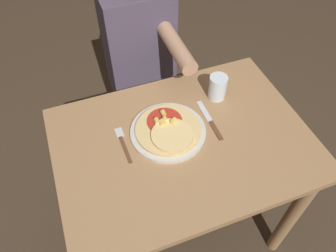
{
  "coord_description": "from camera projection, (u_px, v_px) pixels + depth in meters",
  "views": [
    {
      "loc": [
        -0.32,
        -0.69,
        1.77
      ],
      "look_at": [
        -0.04,
        0.06,
        0.81
      ],
      "focal_mm": 35.0,
      "sensor_mm": 36.0,
      "label": 1
    }
  ],
  "objects": [
    {
      "name": "ground_plane",
      "position": [
        179.0,
        223.0,
        1.85
      ],
      "size": [
        8.0,
        8.0,
        0.0
      ],
      "primitive_type": "plane",
      "color": "#423323"
    },
    {
      "name": "dining_table",
      "position": [
        182.0,
        162.0,
        1.37
      ],
      "size": [
        0.98,
        0.7,
        0.77
      ],
      "color": "#9E754C",
      "rests_on": "ground_plane"
    },
    {
      "name": "plate",
      "position": [
        168.0,
        131.0,
        1.27
      ],
      "size": [
        0.3,
        0.3,
        0.01
      ],
      "color": "beige",
      "rests_on": "dining_table"
    },
    {
      "name": "pizza",
      "position": [
        168.0,
        129.0,
        1.26
      ],
      "size": [
        0.25,
        0.25,
        0.04
      ],
      "color": "#DBBC7A",
      "rests_on": "plate"
    },
    {
      "name": "fork",
      "position": [
        123.0,
        142.0,
        1.24
      ],
      "size": [
        0.03,
        0.18,
        0.0
      ],
      "color": "brown",
      "rests_on": "dining_table"
    },
    {
      "name": "knife",
      "position": [
        210.0,
        121.0,
        1.31
      ],
      "size": [
        0.02,
        0.22,
        0.0
      ],
      "color": "brown",
      "rests_on": "dining_table"
    },
    {
      "name": "drinking_glass",
      "position": [
        218.0,
        87.0,
        1.36
      ],
      "size": [
        0.08,
        0.08,
        0.11
      ],
      "color": "silver",
      "rests_on": "dining_table"
    },
    {
      "name": "person_diner",
      "position": [
        140.0,
        55.0,
        1.67
      ],
      "size": [
        0.33,
        0.52,
        1.24
      ],
      "color": "#2D2D38",
      "rests_on": "ground_plane"
    }
  ]
}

